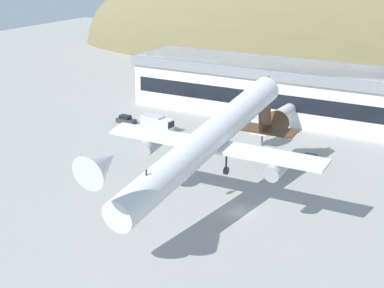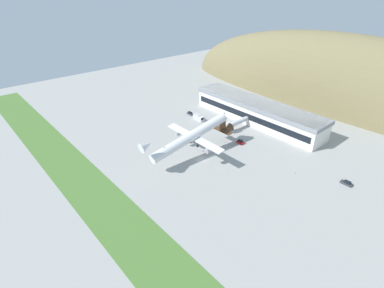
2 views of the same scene
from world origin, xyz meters
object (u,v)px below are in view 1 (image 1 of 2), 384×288
jetway_0 (273,119)px  service_car_1 (126,120)px  terminal_building (306,90)px  service_car_2 (311,160)px  traffic_cone_0 (272,172)px  fuel_truck (157,124)px  cargo_airplane (209,142)px

jetway_0 → service_car_1: size_ratio=3.64×
terminal_building → service_car_2: size_ratio=20.20×
terminal_building → traffic_cone_0: 35.39m
jetway_0 → traffic_cone_0: 19.71m
service_car_1 → service_car_2: service_car_2 is taller
fuel_truck → traffic_cone_0: bearing=-19.8°
terminal_building → traffic_cone_0: bearing=-77.7°
jetway_0 → service_car_1: bearing=-170.3°
fuel_truck → cargo_airplane: bearing=-45.8°
terminal_building → service_car_2: bearing=-66.7°
jetway_0 → service_car_1: jetway_0 is taller
cargo_airplane → service_car_2: (6.00, 25.90, -9.53)m
jetway_0 → cargo_airplane: bearing=-81.1°
fuel_truck → service_car_1: bearing=170.2°
service_car_2 → fuel_truck: (-33.92, 2.82, 0.79)m
terminal_building → cargo_airplane: (5.21, -51.90, 3.65)m
traffic_cone_0 → service_car_1: bearing=162.4°
cargo_airplane → service_car_2: 28.24m
service_car_2 → cargo_airplane: bearing=-103.0°
cargo_airplane → jetway_0: bearing=98.9°
service_car_1 → jetway_0: bearing=9.7°
cargo_airplane → traffic_cone_0: cargo_airplane is taller
cargo_airplane → service_car_1: size_ratio=12.17×
terminal_building → cargo_airplane: 52.29m
service_car_1 → service_car_2: size_ratio=1.08×
jetway_0 → cargo_airplane: cargo_airplane is taller
jetway_0 → traffic_cone_0: bearing=-66.3°
fuel_truck → traffic_cone_0: (30.13, -10.84, -1.21)m
terminal_building → service_car_1: bearing=-145.6°
terminal_building → service_car_2: 28.92m
jetway_0 → traffic_cone_0: size_ratio=26.58×
cargo_airplane → traffic_cone_0: size_ratio=88.98×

